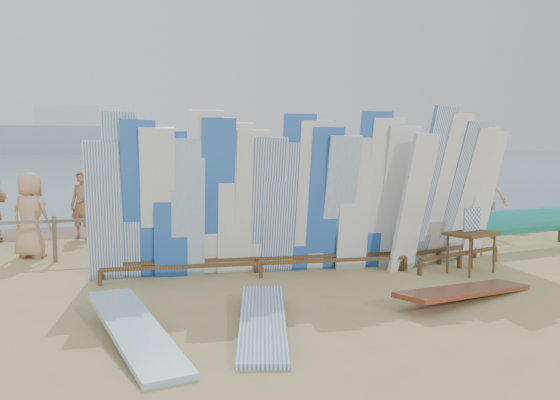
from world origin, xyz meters
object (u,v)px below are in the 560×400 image
object	(u,v)px
flat_board_a	(135,344)
beachgoer_9	(410,192)
outrigger_canoe	(523,223)
vendor_table	(471,251)
beachgoer_1	(82,205)
stroller	(353,220)
main_surfboard_rack	(259,202)
beachgoer_7	(314,199)
beachgoer_3	(145,204)
beachgoer_0	(30,215)
flat_board_c	(465,300)
beachgoer_6	(256,205)
beachgoer_4	(183,207)
beachgoer_8	(435,198)
flat_board_e	(263,329)
side_surfboard_rack	(450,196)
beach_chair_right	(268,232)
beachgoer_extra_0	(486,194)
beach_chair_left	(265,231)
beachgoer_2	(172,212)

from	to	relation	value
flat_board_a	beachgoer_9	distance (m)	12.23
outrigger_canoe	vendor_table	distance (m)	3.21
flat_board_a	beachgoer_1	bearing A→B (deg)	84.15
flat_board_a	stroller	bearing A→B (deg)	38.37
main_surfboard_rack	beachgoer_7	distance (m)	5.51
beachgoer_3	beachgoer_0	world-z (taller)	beachgoer_0
flat_board_c	beachgoer_6	world-z (taller)	beachgoer_6
beachgoer_4	vendor_table	bearing A→B (deg)	-169.53
flat_board_a	stroller	world-z (taller)	stroller
beachgoer_1	beachgoer_8	bearing A→B (deg)	28.21
beachgoer_7	beachgoer_0	bearing A→B (deg)	-90.33
flat_board_e	beachgoer_7	bearing A→B (deg)	80.81
side_surfboard_rack	beachgoer_4	world-z (taller)	side_surfboard_rack
beach_chair_right	beachgoer_9	xyz separation A→B (m)	(5.02, 2.29, 0.65)
flat_board_e	beachgoer_8	size ratio (longest dim) A/B	1.68
flat_board_a	beachgoer_extra_0	xyz separation A→B (m)	(10.12, 7.48, 0.90)
beachgoer_4	beachgoer_0	xyz separation A→B (m)	(-3.26, -1.41, 0.07)
vendor_table	beachgoer_7	size ratio (longest dim) A/B	0.69
beach_chair_left	beachgoer_3	world-z (taller)	beachgoer_3
beachgoer_2	beachgoer_3	world-z (taller)	beachgoer_3
flat_board_a	beachgoer_9	size ratio (longest dim) A/B	1.52
beachgoer_2	beach_chair_left	bearing A→B (deg)	71.74
beach_chair_right	stroller	world-z (taller)	stroller
beachgoer_8	beachgoer_7	size ratio (longest dim) A/B	0.95
beach_chair_right	stroller	size ratio (longest dim) A/B	0.80
beach_chair_right	beachgoer_9	distance (m)	5.56
flat_board_e	beachgoer_1	distance (m)	8.51
main_surfboard_rack	beachgoer_7	size ratio (longest dim) A/B	3.39
beachgoer_4	beachgoer_7	bearing A→B (deg)	-112.52
vendor_table	stroller	xyz separation A→B (m)	(-0.28, 4.50, 0.02)
flat_board_e	beachgoer_3	size ratio (longest dim) A/B	1.68
beachgoer_8	beachgoer_1	xyz separation A→B (m)	(-9.35, 0.57, 0.03)
flat_board_e	beachgoer_2	distance (m)	6.35
stroller	beachgoer_9	world-z (taller)	beachgoer_9
side_surfboard_rack	beachgoer_2	xyz separation A→B (m)	(-4.74, 3.59, -0.53)
beach_chair_left	beachgoer_6	size ratio (longest dim) A/B	0.57
side_surfboard_rack	beachgoer_1	bearing A→B (deg)	122.47
beach_chair_left	beachgoer_1	size ratio (longest dim) A/B	0.55
main_surfboard_rack	flat_board_e	size ratio (longest dim) A/B	2.13
side_surfboard_rack	vendor_table	xyz separation A→B (m)	(0.04, -0.64, -0.93)
flat_board_c	flat_board_e	bearing A→B (deg)	76.52
beachgoer_6	beachgoer_extra_0	xyz separation A→B (m)	(6.77, 0.16, 0.09)
beach_chair_right	beachgoer_7	distance (m)	2.17
beachgoer_extra_0	beachgoer_0	distance (m)	11.92
beach_chair_right	beachgoer_extra_0	world-z (taller)	beachgoer_extra_0
beachgoer_4	flat_board_a	bearing A→B (deg)	138.68
vendor_table	beachgoer_8	xyz separation A→B (m)	(2.63, 5.51, 0.41)
beachgoer_9	beachgoer_7	bearing A→B (deg)	-167.93
flat_board_c	beachgoer_4	size ratio (longest dim) A/B	1.70
main_surfboard_rack	flat_board_a	size ratio (longest dim) A/B	2.13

